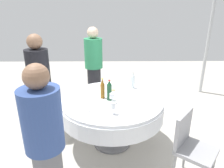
% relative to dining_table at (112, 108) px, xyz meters
% --- Properties ---
extents(ground_plane, '(10.00, 10.00, 0.00)m').
position_rel_dining_table_xyz_m(ground_plane, '(0.00, 0.00, -0.59)').
color(ground_plane, '#B7B2A8').
extents(dining_table, '(1.47, 1.47, 0.74)m').
position_rel_dining_table_xyz_m(dining_table, '(0.00, 0.00, 0.00)').
color(dining_table, white).
rests_on(dining_table, ground_plane).
extents(bottle_clear_north, '(0.07, 0.07, 0.27)m').
position_rel_dining_table_xyz_m(bottle_clear_north, '(-0.33, -0.43, 0.27)').
color(bottle_clear_north, silver).
rests_on(bottle_clear_north, dining_table).
extents(bottle_dark_green_right, '(0.07, 0.07, 0.30)m').
position_rel_dining_table_xyz_m(bottle_dark_green_right, '(0.04, 0.03, 0.29)').
color(bottle_dark_green_right, '#194728').
rests_on(bottle_dark_green_right, dining_table).
extents(bottle_amber_east, '(0.06, 0.06, 0.29)m').
position_rel_dining_table_xyz_m(bottle_amber_east, '(0.13, -0.04, 0.28)').
color(bottle_amber_east, '#8C5619').
rests_on(bottle_amber_east, dining_table).
extents(wine_glass_rear, '(0.06, 0.06, 0.15)m').
position_rel_dining_table_xyz_m(wine_glass_rear, '(-0.01, 0.44, 0.25)').
color(wine_glass_rear, white).
rests_on(wine_glass_rear, dining_table).
extents(wine_glass_near, '(0.07, 0.07, 0.14)m').
position_rel_dining_table_xyz_m(wine_glass_near, '(-0.00, 0.13, 0.25)').
color(wine_glass_near, white).
rests_on(wine_glass_near, dining_table).
extents(plate_outer, '(0.22, 0.22, 0.02)m').
position_rel_dining_table_xyz_m(plate_outer, '(-0.36, 0.05, 0.15)').
color(plate_outer, white).
rests_on(plate_outer, dining_table).
extents(plate_west, '(0.21, 0.21, 0.02)m').
position_rel_dining_table_xyz_m(plate_west, '(0.34, 0.30, 0.15)').
color(plate_west, white).
rests_on(plate_west, dining_table).
extents(plate_front, '(0.21, 0.21, 0.04)m').
position_rel_dining_table_xyz_m(plate_front, '(-0.01, -0.28, 0.16)').
color(plate_front, white).
rests_on(plate_front, dining_table).
extents(spoon_right, '(0.16, 0.12, 0.00)m').
position_rel_dining_table_xyz_m(spoon_right, '(0.12, -0.51, 0.15)').
color(spoon_right, silver).
rests_on(spoon_right, dining_table).
extents(knife_east, '(0.13, 0.14, 0.00)m').
position_rel_dining_table_xyz_m(knife_east, '(-0.25, -0.21, 0.15)').
color(knife_east, silver).
rests_on(knife_east, dining_table).
extents(fork_rear, '(0.16, 0.12, 0.00)m').
position_rel_dining_table_xyz_m(fork_rear, '(-0.23, 0.53, 0.15)').
color(fork_rear, silver).
rests_on(fork_rear, dining_table).
extents(person_north, '(0.34, 0.34, 1.63)m').
position_rel_dining_table_xyz_m(person_north, '(0.34, -1.18, 0.26)').
color(person_north, '#26262B').
rests_on(person_north, ground_plane).
extents(person_right, '(0.34, 0.34, 1.58)m').
position_rel_dining_table_xyz_m(person_right, '(0.60, 1.17, 0.23)').
color(person_right, slate).
rests_on(person_right, ground_plane).
extents(person_east, '(0.34, 0.34, 1.61)m').
position_rel_dining_table_xyz_m(person_east, '(1.11, -0.33, 0.25)').
color(person_east, slate).
rests_on(person_east, ground_plane).
extents(chair_south, '(0.56, 0.56, 0.87)m').
position_rel_dining_table_xyz_m(chair_south, '(-0.88, 0.73, -0.08)').
color(chair_south, '#99999E').
rests_on(chair_south, ground_plane).
extents(tent_pole_main, '(0.07, 0.07, 2.59)m').
position_rel_dining_table_xyz_m(tent_pole_main, '(-2.19, -2.00, 0.70)').
color(tent_pole_main, '#B2B5B7').
rests_on(tent_pole_main, ground_plane).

